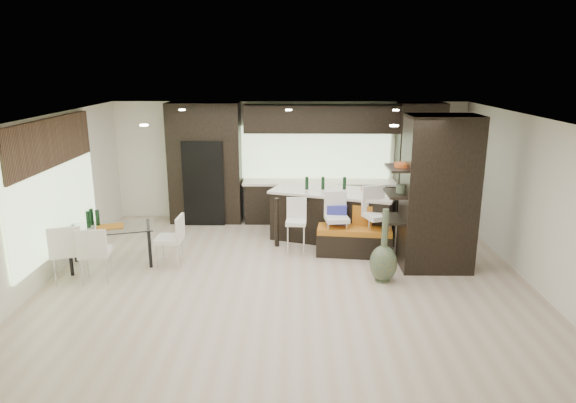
{
  "coord_description": "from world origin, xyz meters",
  "views": [
    {
      "loc": [
        0.12,
        -8.19,
        3.51
      ],
      "look_at": [
        0.0,
        0.6,
        1.15
      ],
      "focal_mm": 32.0,
      "sensor_mm": 36.0,
      "label": 1
    }
  ],
  "objects_px": {
    "stool_right": "(377,228)",
    "chair_far": "(68,255)",
    "stool_mid": "(337,230)",
    "floor_vase": "(384,246)",
    "stool_left": "(296,232)",
    "dining_table": "(112,246)",
    "chair_end": "(169,242)",
    "bench": "(354,241)",
    "kitchen_island": "(333,215)",
    "chair_near": "(96,256)"
  },
  "relations": [
    {
      "from": "stool_mid",
      "to": "floor_vase",
      "type": "distance_m",
      "value": 1.44
    },
    {
      "from": "stool_mid",
      "to": "dining_table",
      "type": "bearing_deg",
      "value": -178.21
    },
    {
      "from": "stool_mid",
      "to": "chair_far",
      "type": "relative_size",
      "value": 1.03
    },
    {
      "from": "kitchen_island",
      "to": "bench",
      "type": "xyz_separation_m",
      "value": [
        0.34,
        -0.88,
        -0.25
      ]
    },
    {
      "from": "stool_right",
      "to": "chair_far",
      "type": "relative_size",
      "value": 1.13
    },
    {
      "from": "chair_near",
      "to": "dining_table",
      "type": "bearing_deg",
      "value": 80.9
    },
    {
      "from": "floor_vase",
      "to": "dining_table",
      "type": "xyz_separation_m",
      "value": [
        -4.76,
        0.67,
        -0.27
      ]
    },
    {
      "from": "stool_left",
      "to": "chair_near",
      "type": "bearing_deg",
      "value": -154.51
    },
    {
      "from": "kitchen_island",
      "to": "dining_table",
      "type": "bearing_deg",
      "value": -141.09
    },
    {
      "from": "bench",
      "to": "dining_table",
      "type": "height_order",
      "value": "dining_table"
    },
    {
      "from": "bench",
      "to": "dining_table",
      "type": "distance_m",
      "value": 4.45
    },
    {
      "from": "chair_end",
      "to": "stool_left",
      "type": "bearing_deg",
      "value": -72.63
    },
    {
      "from": "stool_left",
      "to": "bench",
      "type": "relative_size",
      "value": 0.61
    },
    {
      "from": "floor_vase",
      "to": "chair_end",
      "type": "bearing_deg",
      "value": 169.77
    },
    {
      "from": "floor_vase",
      "to": "kitchen_island",
      "type": "bearing_deg",
      "value": 107.84
    },
    {
      "from": "stool_mid",
      "to": "bench",
      "type": "relative_size",
      "value": 0.68
    },
    {
      "from": "floor_vase",
      "to": "chair_end",
      "type": "relative_size",
      "value": 1.47
    },
    {
      "from": "chair_far",
      "to": "chair_end",
      "type": "bearing_deg",
      "value": 7.7
    },
    {
      "from": "kitchen_island",
      "to": "chair_far",
      "type": "relative_size",
      "value": 2.69
    },
    {
      "from": "dining_table",
      "to": "chair_near",
      "type": "bearing_deg",
      "value": -106.79
    },
    {
      "from": "bench",
      "to": "chair_near",
      "type": "xyz_separation_m",
      "value": [
        -4.41,
        -1.29,
        0.17
      ]
    },
    {
      "from": "stool_left",
      "to": "bench",
      "type": "bearing_deg",
      "value": 0.49
    },
    {
      "from": "floor_vase",
      "to": "chair_near",
      "type": "xyz_separation_m",
      "value": [
        -4.76,
        -0.06,
        -0.18
      ]
    },
    {
      "from": "stool_right",
      "to": "dining_table",
      "type": "distance_m",
      "value": 4.88
    },
    {
      "from": "stool_left",
      "to": "stool_mid",
      "type": "relative_size",
      "value": 0.89
    },
    {
      "from": "bench",
      "to": "stool_mid",
      "type": "bearing_deg",
      "value": -178.81
    },
    {
      "from": "chair_near",
      "to": "chair_far",
      "type": "xyz_separation_m",
      "value": [
        -0.46,
        -0.01,
        0.02
      ]
    },
    {
      "from": "chair_near",
      "to": "chair_far",
      "type": "bearing_deg",
      "value": 172.39
    },
    {
      "from": "dining_table",
      "to": "floor_vase",
      "type": "bearing_deg",
      "value": -24.82
    },
    {
      "from": "stool_mid",
      "to": "chair_end",
      "type": "distance_m",
      "value": 3.09
    },
    {
      "from": "dining_table",
      "to": "kitchen_island",
      "type": "bearing_deg",
      "value": 2.66
    },
    {
      "from": "kitchen_island",
      "to": "floor_vase",
      "type": "distance_m",
      "value": 2.22
    },
    {
      "from": "stool_left",
      "to": "dining_table",
      "type": "height_order",
      "value": "stool_left"
    },
    {
      "from": "stool_left",
      "to": "chair_end",
      "type": "bearing_deg",
      "value": -161.49
    },
    {
      "from": "kitchen_island",
      "to": "floor_vase",
      "type": "xyz_separation_m",
      "value": [
        0.68,
        -2.11,
        0.1
      ]
    },
    {
      "from": "kitchen_island",
      "to": "bench",
      "type": "bearing_deg",
      "value": -49.69
    },
    {
      "from": "stool_left",
      "to": "dining_table",
      "type": "bearing_deg",
      "value": -166.14
    },
    {
      "from": "stool_right",
      "to": "floor_vase",
      "type": "bearing_deg",
      "value": -114.94
    },
    {
      "from": "chair_end",
      "to": "floor_vase",
      "type": "bearing_deg",
      "value": -98.03
    },
    {
      "from": "bench",
      "to": "chair_far",
      "type": "relative_size",
      "value": 1.51
    },
    {
      "from": "kitchen_island",
      "to": "chair_end",
      "type": "xyz_separation_m",
      "value": [
        -3.04,
        -1.44,
        -0.1
      ]
    },
    {
      "from": "stool_left",
      "to": "stool_right",
      "type": "distance_m",
      "value": 1.54
    },
    {
      "from": "bench",
      "to": "stool_left",
      "type": "bearing_deg",
      "value": -176.21
    },
    {
      "from": "stool_right",
      "to": "chair_far",
      "type": "xyz_separation_m",
      "value": [
        -5.31,
        -1.32,
        -0.06
      ]
    },
    {
      "from": "kitchen_island",
      "to": "floor_vase",
      "type": "relative_size",
      "value": 2.0
    },
    {
      "from": "floor_vase",
      "to": "dining_table",
      "type": "relative_size",
      "value": 0.85
    },
    {
      "from": "chair_end",
      "to": "stool_right",
      "type": "bearing_deg",
      "value": -79.26
    },
    {
      "from": "stool_mid",
      "to": "bench",
      "type": "bearing_deg",
      "value": -11.92
    },
    {
      "from": "floor_vase",
      "to": "chair_near",
      "type": "relative_size",
      "value": 1.41
    },
    {
      "from": "stool_mid",
      "to": "stool_left",
      "type": "bearing_deg",
      "value": 171.82
    }
  ]
}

